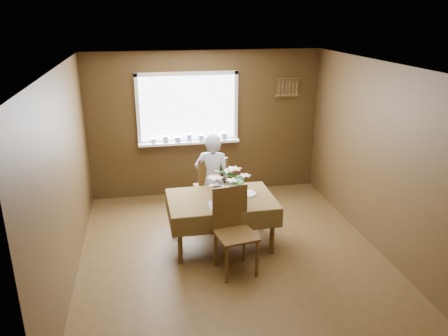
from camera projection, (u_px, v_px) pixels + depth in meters
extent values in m
plane|color=#473218|center=(232.00, 255.00, 5.89)|extent=(4.50, 4.50, 0.00)
plane|color=white|center=(233.00, 66.00, 5.04)|extent=(4.50, 4.50, 0.00)
plane|color=brown|center=(205.00, 124.00, 7.54)|extent=(4.00, 0.00, 4.00)
plane|color=brown|center=(292.00, 264.00, 3.38)|extent=(4.00, 0.00, 4.00)
plane|color=brown|center=(65.00, 178.00, 5.11)|extent=(0.00, 4.50, 4.50)
plane|color=brown|center=(379.00, 158.00, 5.82)|extent=(0.00, 4.50, 4.50)
cube|color=white|center=(188.00, 108.00, 7.37)|extent=(1.60, 0.01, 1.10)
cube|color=white|center=(187.00, 74.00, 7.16)|extent=(1.72, 0.06, 0.06)
cube|color=white|center=(189.00, 141.00, 7.55)|extent=(1.72, 0.06, 0.06)
cube|color=white|center=(138.00, 110.00, 7.21)|extent=(0.06, 0.06, 1.22)
cube|color=white|center=(236.00, 107.00, 7.51)|extent=(0.06, 0.06, 1.22)
cube|color=white|center=(189.00, 142.00, 7.49)|extent=(1.72, 0.20, 0.04)
cylinder|color=white|center=(154.00, 141.00, 7.34)|extent=(0.09, 0.09, 0.08)
cylinder|color=white|center=(166.00, 139.00, 7.37)|extent=(0.11, 0.11, 0.12)
cylinder|color=white|center=(177.00, 139.00, 7.41)|extent=(0.12, 0.12, 0.09)
cylinder|color=white|center=(189.00, 138.00, 7.44)|extent=(0.10, 0.10, 0.13)
cylinder|color=white|center=(201.00, 138.00, 7.48)|extent=(0.11, 0.11, 0.10)
cylinder|color=white|center=(212.00, 138.00, 7.52)|extent=(0.09, 0.09, 0.08)
cylinder|color=white|center=(224.00, 136.00, 7.55)|extent=(0.11, 0.11, 0.12)
cube|color=#543B1B|center=(288.00, 87.00, 7.57)|extent=(0.40, 0.03, 0.30)
cube|color=#543B1B|center=(288.00, 79.00, 7.51)|extent=(0.44, 0.04, 0.03)
cube|color=#543B1B|center=(287.00, 96.00, 7.61)|extent=(0.44, 0.04, 0.03)
cylinder|color=#543B1B|center=(180.00, 241.00, 5.58)|extent=(0.06, 0.06, 0.65)
cylinder|color=#543B1B|center=(272.00, 232.00, 5.82)|extent=(0.06, 0.06, 0.65)
cylinder|color=#543B1B|center=(174.00, 215.00, 6.30)|extent=(0.06, 0.06, 0.65)
cylinder|color=#543B1B|center=(257.00, 208.00, 6.53)|extent=(0.06, 0.06, 0.65)
cube|color=#543B1B|center=(221.00, 200.00, 5.94)|extent=(1.39, 0.94, 0.04)
cube|color=#48361A|center=(221.00, 198.00, 5.93)|extent=(1.45, 0.99, 0.01)
cube|color=#48361A|center=(229.00, 223.00, 5.53)|extent=(1.44, 0.03, 0.26)
cube|color=#48361A|center=(215.00, 194.00, 6.43)|extent=(1.44, 0.03, 0.26)
cube|color=#48361A|center=(169.00, 212.00, 5.84)|extent=(0.02, 0.98, 0.26)
cube|color=#48361A|center=(271.00, 203.00, 6.11)|extent=(0.02, 0.98, 0.26)
cube|color=#4B75D5|center=(225.00, 205.00, 5.72)|extent=(0.42, 0.31, 0.01)
cylinder|color=#543B1B|center=(219.00, 197.00, 7.12)|extent=(0.04, 0.04, 0.48)
cylinder|color=#543B1B|center=(196.00, 199.00, 7.03)|extent=(0.04, 0.04, 0.48)
cylinder|color=#543B1B|center=(225.00, 206.00, 6.78)|extent=(0.04, 0.04, 0.48)
cylinder|color=#543B1B|center=(201.00, 209.00, 6.68)|extent=(0.04, 0.04, 0.48)
cube|color=#543B1B|center=(210.00, 188.00, 6.81)|extent=(0.48, 0.48, 0.03)
cube|color=#543B1B|center=(213.00, 176.00, 6.53)|extent=(0.45, 0.07, 0.53)
cylinder|color=#543B1B|center=(227.00, 265.00, 5.20)|extent=(0.04, 0.04, 0.49)
cylinder|color=#543B1B|center=(257.00, 259.00, 5.33)|extent=(0.04, 0.04, 0.49)
cylinder|color=#543B1B|center=(216.00, 249.00, 5.55)|extent=(0.04, 0.04, 0.49)
cylinder|color=#543B1B|center=(244.00, 244.00, 5.68)|extent=(0.04, 0.04, 0.49)
cube|color=#543B1B|center=(236.00, 235.00, 5.35)|extent=(0.53, 0.53, 0.03)
cube|color=#543B1B|center=(230.00, 207.00, 5.44)|extent=(0.46, 0.11, 0.55)
imported|color=white|center=(213.00, 180.00, 6.54)|extent=(0.59, 0.46, 1.43)
cylinder|color=white|center=(228.00, 200.00, 5.70)|extent=(0.10, 0.10, 0.13)
cylinder|color=#33662D|center=(228.00, 193.00, 5.66)|extent=(0.06, 0.06, 0.09)
cylinder|color=white|center=(246.00, 193.00, 6.06)|extent=(0.33, 0.33, 0.01)
cube|color=silver|center=(233.00, 201.00, 5.80)|extent=(0.05, 0.24, 0.00)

